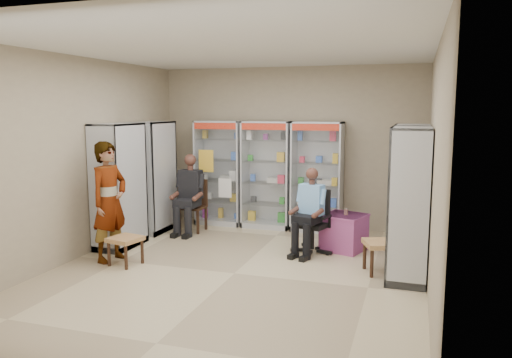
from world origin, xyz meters
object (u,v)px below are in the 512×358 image
(woven_stool_a, at_px, (381,257))
(standing_man, at_px, (109,202))
(cabinet_right_far, at_px, (410,191))
(cabinet_left_near, at_px, (119,186))
(cabinet_back_mid, at_px, (267,175))
(office_chair, at_px, (312,221))
(cabinet_left_far, at_px, (153,177))
(seated_shopkeeper, at_px, (312,214))
(wooden_chair, at_px, (193,206))
(cabinet_back_left, at_px, (220,173))
(woven_stool_b, at_px, (126,251))
(cabinet_right_near, at_px, (408,204))
(pink_trunk, at_px, (344,232))
(cabinet_back_right, at_px, (317,177))

(woven_stool_a, distance_m, standing_man, 3.96)
(cabinet_right_far, relative_size, cabinet_left_near, 1.00)
(cabinet_back_mid, relative_size, office_chair, 2.02)
(cabinet_left_far, bearing_deg, woven_stool_a, 74.34)
(seated_shopkeeper, height_order, standing_man, standing_man)
(wooden_chair, bearing_deg, seated_shopkeeper, -17.11)
(cabinet_left_far, bearing_deg, cabinet_back_left, 135.00)
(cabinet_right_far, bearing_deg, cabinet_back_left, 72.25)
(cabinet_back_left, height_order, cabinet_back_mid, same)
(cabinet_back_left, bearing_deg, standing_man, -103.45)
(cabinet_back_left, relative_size, woven_stool_b, 4.88)
(cabinet_back_left, height_order, woven_stool_b, cabinet_back_left)
(cabinet_left_far, relative_size, standing_man, 1.13)
(cabinet_back_left, relative_size, cabinet_right_near, 1.00)
(cabinet_left_far, height_order, woven_stool_a, cabinet_left_far)
(cabinet_right_far, relative_size, woven_stool_a, 4.50)
(cabinet_back_mid, xyz_separation_m, cabinet_right_far, (2.58, -1.13, 0.00))
(seated_shopkeeper, distance_m, woven_stool_b, 2.83)
(office_chair, bearing_deg, seated_shopkeeper, -73.40)
(office_chair, bearing_deg, cabinet_right_far, 27.56)
(pink_trunk, height_order, woven_stool_b, pink_trunk)
(cabinet_back_mid, bearing_deg, office_chair, -50.53)
(cabinet_right_far, distance_m, cabinet_left_far, 4.46)
(pink_trunk, distance_m, woven_stool_a, 1.16)
(office_chair, xyz_separation_m, woven_stool_b, (-2.43, -1.44, -0.29))
(cabinet_right_near, height_order, cabinet_left_far, same)
(cabinet_back_mid, xyz_separation_m, cabinet_right_near, (2.58, -2.23, 0.00))
(cabinet_back_right, xyz_separation_m, cabinet_right_near, (1.63, -2.23, 0.00))
(cabinet_left_far, relative_size, woven_stool_a, 4.50)
(cabinet_back_left, height_order, pink_trunk, cabinet_back_left)
(cabinet_right_far, bearing_deg, cabinet_back_right, 55.27)
(cabinet_back_left, xyz_separation_m, office_chair, (2.11, -1.41, -0.51))
(cabinet_left_far, height_order, pink_trunk, cabinet_left_far)
(cabinet_left_far, bearing_deg, cabinet_right_far, 87.43)
(cabinet_right_near, distance_m, seated_shopkeeper, 1.66)
(standing_man, bearing_deg, cabinet_right_far, -58.57)
(seated_shopkeeper, xyz_separation_m, standing_man, (-2.76, -1.26, 0.25))
(cabinet_back_left, height_order, cabinet_right_far, same)
(cabinet_left_near, height_order, standing_man, cabinet_left_near)
(standing_man, bearing_deg, wooden_chair, -0.75)
(cabinet_left_far, xyz_separation_m, standing_man, (0.28, -1.79, -0.12))
(cabinet_back_left, height_order, standing_man, cabinet_back_left)
(office_chair, xyz_separation_m, woven_stool_a, (1.09, -0.68, -0.27))
(cabinet_back_left, bearing_deg, woven_stool_a, -33.12)
(cabinet_back_right, relative_size, pink_trunk, 3.34)
(pink_trunk, distance_m, standing_man, 3.63)
(cabinet_back_right, bearing_deg, woven_stool_a, -58.09)
(cabinet_right_near, height_order, standing_man, cabinet_right_near)
(standing_man, bearing_deg, cabinet_back_left, -2.82)
(cabinet_left_near, bearing_deg, cabinet_right_near, 87.43)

